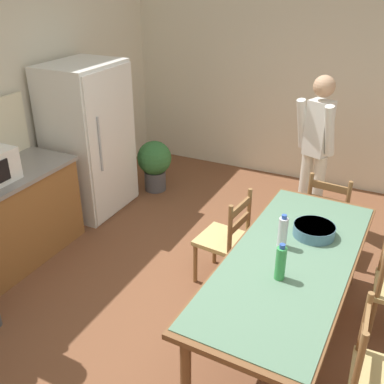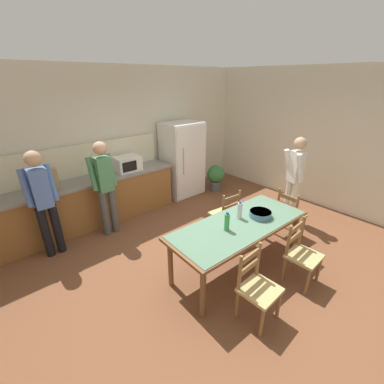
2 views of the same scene
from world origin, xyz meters
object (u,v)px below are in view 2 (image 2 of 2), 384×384
(chair_side_near_right, at_px, (301,254))
(potted_plant, at_px, (216,176))
(bottle_off_centre, at_px, (240,210))
(bottle_near_centre, at_px, (227,222))
(serving_bowl, at_px, (260,214))
(person_at_sink, at_px, (43,200))
(person_by_table, at_px, (294,176))
(chair_head_end, at_px, (290,214))
(chair_side_far_right, at_px, (225,214))
(chair_side_near_left, at_px, (257,287))
(refrigerator, at_px, (182,160))
(person_at_counter, at_px, (105,184))
(dining_table, at_px, (239,228))
(paper_bag, at_px, (50,179))
(microwave, at_px, (127,164))

(chair_side_near_right, distance_m, potted_plant, 3.32)
(chair_side_near_right, bearing_deg, bottle_off_centre, 109.80)
(bottle_near_centre, relative_size, potted_plant, 0.40)
(bottle_off_centre, xyz_separation_m, chair_side_near_right, (0.34, -0.84, -0.46))
(chair_side_near_right, bearing_deg, serving_bowl, 94.65)
(person_at_sink, distance_m, person_by_table, 4.33)
(bottle_off_centre, xyz_separation_m, chair_head_end, (1.25, -0.15, -0.46))
(chair_side_far_right, bearing_deg, person_at_sink, -25.20)
(bottle_off_centre, bearing_deg, chair_side_far_right, 56.57)
(chair_side_near_left, distance_m, potted_plant, 3.80)
(bottle_off_centre, bearing_deg, refrigerator, 67.89)
(serving_bowl, distance_m, potted_plant, 2.81)
(person_at_counter, bearing_deg, refrigerator, -76.88)
(dining_table, xyz_separation_m, serving_bowl, (0.37, -0.08, 0.13))
(refrigerator, xyz_separation_m, potted_plant, (0.72, -0.43, -0.48))
(serving_bowl, bearing_deg, potted_plant, 57.05)
(person_at_sink, bearing_deg, person_by_table, -116.75)
(bottle_near_centre, bearing_deg, chair_side_near_left, -108.94)
(chair_head_end, height_order, person_by_table, person_by_table)
(paper_bag, height_order, dining_table, paper_bag)
(chair_side_near_right, bearing_deg, chair_side_near_left, 175.63)
(chair_side_near_left, height_order, person_at_sink, person_at_sink)
(microwave, xyz_separation_m, serving_bowl, (0.64, -2.78, -0.23))
(dining_table, height_order, chair_side_near_left, chair_side_near_left)
(bottle_off_centre, bearing_deg, person_by_table, 4.73)
(paper_bag, xyz_separation_m, person_at_counter, (0.72, -0.51, -0.13))
(bottle_off_centre, relative_size, potted_plant, 0.40)
(bottle_near_centre, bearing_deg, refrigerator, 61.89)
(microwave, height_order, person_at_counter, person_at_counter)
(dining_table, distance_m, person_by_table, 1.95)
(serving_bowl, relative_size, person_at_sink, 0.19)
(person_at_sink, bearing_deg, chair_head_end, -124.18)
(refrigerator, bearing_deg, bottle_near_centre, -118.11)
(chair_side_far_right, distance_m, person_at_sink, 2.93)
(microwave, height_order, chair_side_near_right, microwave)
(paper_bag, distance_m, bottle_off_centre, 3.17)
(bottle_near_centre, relative_size, person_at_counter, 0.16)
(chair_side_near_left, bearing_deg, person_at_counter, 97.28)
(person_at_counter, relative_size, potted_plant, 2.57)
(microwave, bearing_deg, paper_bag, -179.70)
(dining_table, height_order, bottle_near_centre, bottle_near_centre)
(serving_bowl, height_order, potted_plant, serving_bowl)
(chair_side_far_right, height_order, person_by_table, person_by_table)
(chair_head_end, bearing_deg, refrigerator, 9.50)
(refrigerator, relative_size, chair_side_far_right, 1.91)
(serving_bowl, height_order, chair_head_end, chair_head_end)
(bottle_near_centre, xyz_separation_m, person_at_sink, (-1.68, 2.19, 0.07))
(refrigerator, relative_size, person_at_sink, 1.00)
(microwave, distance_m, person_by_table, 3.28)
(paper_bag, relative_size, serving_bowl, 1.12)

